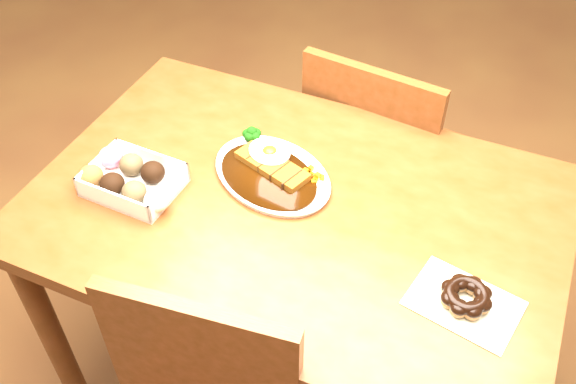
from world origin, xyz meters
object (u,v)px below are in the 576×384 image
at_px(katsu_curry_plate, 272,170).
at_px(pon_de_ring, 466,297).
at_px(table, 295,233).
at_px(chair_far, 379,158).
at_px(donut_box, 131,179).

xyz_separation_m(katsu_curry_plate, pon_de_ring, (0.50, -0.18, 0.01)).
distance_m(table, katsu_curry_plate, 0.16).
bearing_deg(chair_far, donut_box, 63.09).
height_order(chair_far, katsu_curry_plate, chair_far).
height_order(table, pon_de_ring, pon_de_ring).
height_order(katsu_curry_plate, donut_box, katsu_curry_plate).
bearing_deg(donut_box, katsu_curry_plate, 31.69).
relative_size(chair_far, katsu_curry_plate, 2.35).
bearing_deg(katsu_curry_plate, donut_box, -148.31).
bearing_deg(table, pon_de_ring, -15.84).
bearing_deg(donut_box, pon_de_ring, -0.83).
height_order(donut_box, pon_de_ring, donut_box).
xyz_separation_m(chair_far, pon_de_ring, (0.36, -0.65, 0.29)).
relative_size(chair_far, donut_box, 3.66).
bearing_deg(pon_de_ring, donut_box, 179.17).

